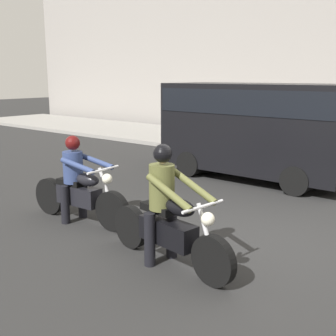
# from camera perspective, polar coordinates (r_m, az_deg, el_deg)

# --- Properties ---
(ground_plane) EXTENTS (80.00, 80.00, 0.00)m
(ground_plane) POSITION_cam_1_polar(r_m,az_deg,el_deg) (6.89, 9.96, -9.07)
(ground_plane) COLOR #262626
(motorcycle_with_rider_olive) EXTENTS (2.23, 0.74, 1.63)m
(motorcycle_with_rider_olive) POSITION_cam_1_polar(r_m,az_deg,el_deg) (5.64, -0.07, -6.63)
(motorcycle_with_rider_olive) COLOR black
(motorcycle_with_rider_olive) RESTS_ON ground_plane
(motorcycle_with_rider_denim_blue) EXTENTS (2.21, 0.70, 1.50)m
(motorcycle_with_rider_denim_blue) POSITION_cam_1_polar(r_m,az_deg,el_deg) (7.45, -11.92, -2.52)
(motorcycle_with_rider_denim_blue) COLOR black
(motorcycle_with_rider_denim_blue) RESTS_ON ground_plane
(parked_van_black) EXTENTS (4.50, 1.96, 2.31)m
(parked_van_black) POSITION_cam_1_polar(r_m,az_deg,el_deg) (10.54, 11.88, 5.73)
(parked_van_black) COLOR black
(parked_van_black) RESTS_ON ground_plane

